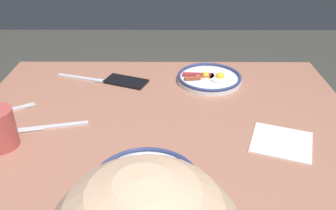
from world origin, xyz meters
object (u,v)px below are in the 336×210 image
object	(u,v)px
fork_far	(4,111)
plate_near_main	(209,78)
butter_knife	(50,127)
paper_napkin	(282,142)
plate_center_pancakes	(146,183)
fork_near	(82,78)
cell_phone	(126,81)

from	to	relation	value
fork_far	plate_near_main	bearing A→B (deg)	-161.67
fork_far	butter_knife	distance (m)	0.18
plate_near_main	paper_napkin	bearing A→B (deg)	113.26
plate_center_pancakes	fork_near	size ratio (longest dim) A/B	1.38
plate_near_main	plate_center_pancakes	bearing A→B (deg)	70.33
fork_near	fork_far	distance (m)	0.29
fork_near	paper_napkin	bearing A→B (deg)	148.03
cell_phone	butter_knife	xyz separation A→B (m)	(0.18, 0.28, -0.00)
plate_near_main	butter_knife	xyz separation A→B (m)	(0.47, 0.29, -0.01)
cell_phone	fork_near	world-z (taller)	cell_phone
plate_near_main	paper_napkin	distance (m)	0.39
plate_near_main	fork_far	world-z (taller)	plate_near_main
plate_near_main	fork_far	bearing A→B (deg)	18.33
paper_napkin	butter_knife	distance (m)	0.63
cell_phone	butter_knife	world-z (taller)	cell_phone
cell_phone	paper_napkin	size ratio (longest dim) A/B	0.96
butter_knife	plate_near_main	bearing A→B (deg)	-148.20
plate_center_pancakes	butter_knife	world-z (taller)	plate_center_pancakes
paper_napkin	fork_far	world-z (taller)	fork_far
fork_near	butter_knife	bearing A→B (deg)	85.96
plate_near_main	cell_phone	size ratio (longest dim) A/B	1.54
plate_center_pancakes	paper_napkin	xyz separation A→B (m)	(-0.34, -0.17, -0.01)
paper_napkin	fork_far	size ratio (longest dim) A/B	0.88
plate_center_pancakes	fork_near	distance (m)	0.60
paper_napkin	fork_far	distance (m)	0.80
cell_phone	fork_near	xyz separation A→B (m)	(0.16, -0.03, -0.00)
cell_phone	fork_far	world-z (taller)	cell_phone
cell_phone	paper_napkin	distance (m)	0.56
fork_far	paper_napkin	bearing A→B (deg)	169.28
plate_center_pancakes	fork_far	world-z (taller)	plate_center_pancakes
paper_napkin	fork_near	xyz separation A→B (m)	(0.60, -0.37, 0.00)
plate_near_main	cell_phone	world-z (taller)	plate_near_main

